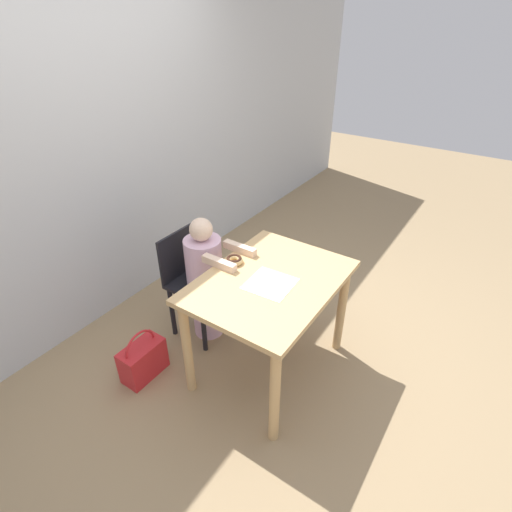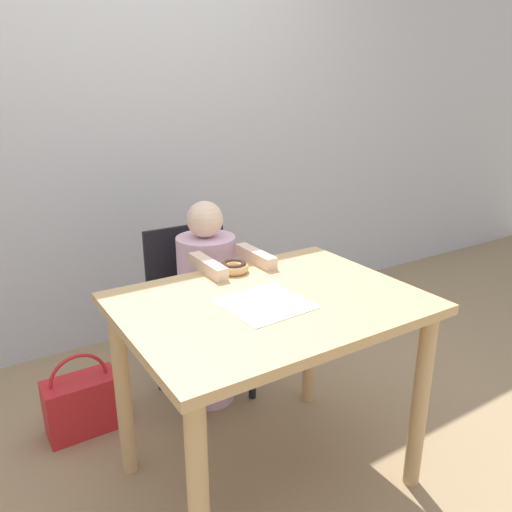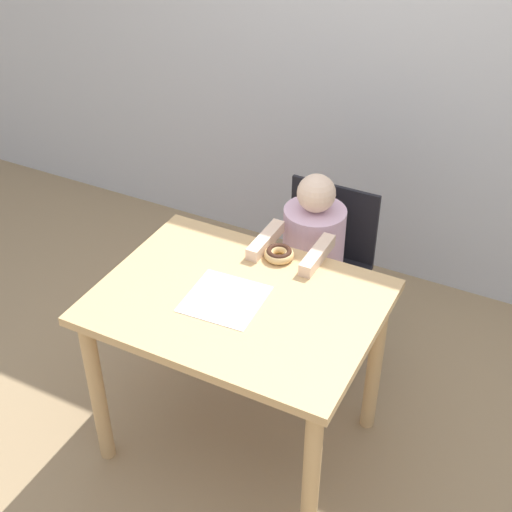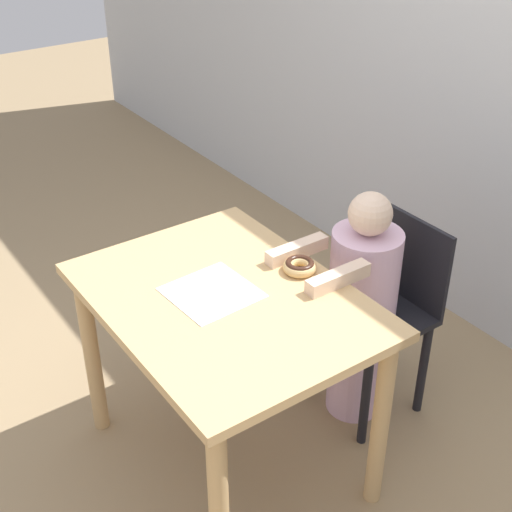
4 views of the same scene
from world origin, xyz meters
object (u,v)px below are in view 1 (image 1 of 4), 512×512
at_px(child_figure, 206,280).
at_px(donut, 234,260).
at_px(handbag, 143,360).
at_px(chair, 195,280).

bearing_deg(child_figure, donut, -95.06).
bearing_deg(donut, handbag, 145.90).
bearing_deg(handbag, chair, 1.34).
relative_size(chair, child_figure, 0.84).
bearing_deg(donut, chair, 86.30).
distance_m(chair, child_figure, 0.11).
height_order(chair, child_figure, child_figure).
bearing_deg(handbag, donut, -34.10).
distance_m(child_figure, donut, 0.41).
bearing_deg(handbag, child_figure, -9.02).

